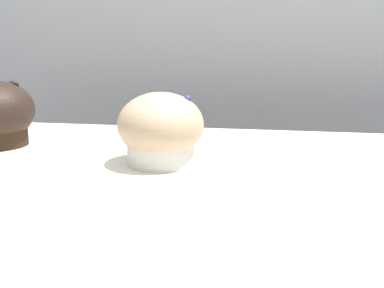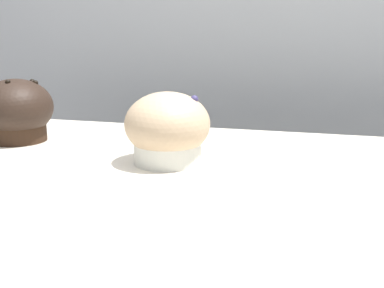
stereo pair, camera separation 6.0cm
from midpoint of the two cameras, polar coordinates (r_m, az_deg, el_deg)
wall_back at (r=1.17m, az=10.74°, el=4.30°), size 3.20×0.10×1.80m
muffin_front_center at (r=0.68m, az=-0.12°, el=1.52°), size 0.11×0.11×0.09m
muffin_back_right at (r=0.83m, az=-16.33°, el=3.30°), size 0.11×0.11×0.10m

